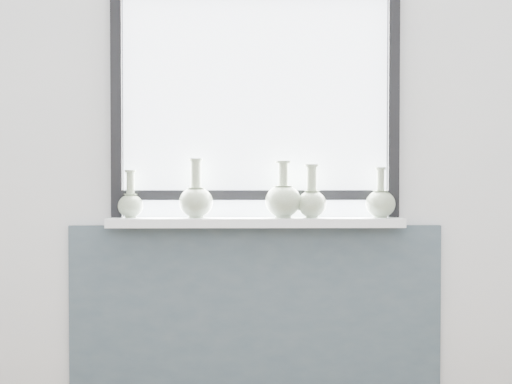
{
  "coord_description": "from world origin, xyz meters",
  "views": [
    {
      "loc": [
        -0.05,
        -1.79,
        1.12
      ],
      "look_at": [
        0.0,
        1.55,
        1.02
      ],
      "focal_mm": 55.0,
      "sensor_mm": 36.0,
      "label": 1
    }
  ],
  "objects_px": {
    "vase_b": "(196,199)",
    "vase_e": "(380,202)",
    "windowsill": "(256,222)",
    "vase_c": "(283,199)",
    "vase_d": "(312,201)",
    "vase_a": "(131,203)"
  },
  "relations": [
    {
      "from": "windowsill",
      "to": "vase_e",
      "type": "relative_size",
      "value": 5.82
    },
    {
      "from": "vase_a",
      "to": "vase_e",
      "type": "bearing_deg",
      "value": -0.77
    },
    {
      "from": "vase_d",
      "to": "vase_e",
      "type": "height_order",
      "value": "vase_d"
    },
    {
      "from": "vase_a",
      "to": "vase_d",
      "type": "height_order",
      "value": "vase_d"
    },
    {
      "from": "vase_a",
      "to": "vase_c",
      "type": "bearing_deg",
      "value": -1.22
    },
    {
      "from": "windowsill",
      "to": "vase_d",
      "type": "xyz_separation_m",
      "value": [
        0.25,
        -0.01,
        0.1
      ]
    },
    {
      "from": "vase_a",
      "to": "windowsill",
      "type": "bearing_deg",
      "value": -0.93
    },
    {
      "from": "vase_c",
      "to": "vase_e",
      "type": "height_order",
      "value": "vase_c"
    },
    {
      "from": "vase_b",
      "to": "vase_e",
      "type": "relative_size",
      "value": 1.17
    },
    {
      "from": "vase_a",
      "to": "vase_c",
      "type": "relative_size",
      "value": 0.84
    },
    {
      "from": "windowsill",
      "to": "vase_b",
      "type": "height_order",
      "value": "vase_b"
    },
    {
      "from": "vase_c",
      "to": "vase_d",
      "type": "bearing_deg",
      "value": -1.14
    },
    {
      "from": "vase_a",
      "to": "vase_d",
      "type": "bearing_deg",
      "value": -1.21
    },
    {
      "from": "vase_c",
      "to": "vase_d",
      "type": "distance_m",
      "value": 0.13
    },
    {
      "from": "vase_b",
      "to": "vase_e",
      "type": "distance_m",
      "value": 0.83
    },
    {
      "from": "vase_a",
      "to": "vase_b",
      "type": "relative_size",
      "value": 0.81
    },
    {
      "from": "windowsill",
      "to": "vase_d",
      "type": "bearing_deg",
      "value": -1.82
    },
    {
      "from": "vase_b",
      "to": "vase_e",
      "type": "height_order",
      "value": "vase_b"
    },
    {
      "from": "vase_b",
      "to": "vase_d",
      "type": "bearing_deg",
      "value": -0.36
    },
    {
      "from": "windowsill",
      "to": "vase_d",
      "type": "relative_size",
      "value": 5.5
    },
    {
      "from": "windowsill",
      "to": "vase_c",
      "type": "height_order",
      "value": "vase_c"
    },
    {
      "from": "vase_d",
      "to": "vase_e",
      "type": "xyz_separation_m",
      "value": [
        0.31,
        0.0,
        -0.01
      ]
    }
  ]
}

